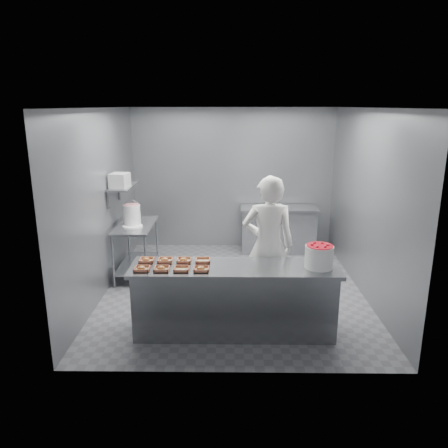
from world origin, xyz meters
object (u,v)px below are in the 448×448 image
(service_counter, at_px, (234,299))
(tray_3, at_px, (201,269))
(tray_6, at_px, (184,260))
(glaze_bucket, at_px, (132,215))
(prep_table, at_px, (136,242))
(tray_7, at_px, (203,260))
(appliance, at_px, (120,180))
(tray_1, at_px, (162,269))
(strawberry_tub, at_px, (319,256))
(tray_0, at_px, (142,268))
(tray_4, at_px, (146,260))
(tray_5, at_px, (165,260))
(worker, at_px, (268,246))
(back_counter, at_px, (278,229))
(tray_2, at_px, (182,269))

(service_counter, bearing_deg, tray_3, -159.49)
(tray_6, height_order, glaze_bucket, glaze_bucket)
(prep_table, relative_size, tray_7, 6.40)
(service_counter, bearing_deg, appliance, 135.72)
(tray_1, distance_m, appliance, 2.27)
(tray_6, xyz_separation_m, strawberry_tub, (1.68, -0.18, 0.13))
(tray_0, bearing_deg, tray_1, 0.00)
(strawberry_tub, distance_m, glaze_bucket, 3.33)
(prep_table, relative_size, tray_6, 6.40)
(prep_table, height_order, strawberry_tub, strawberry_tub)
(tray_4, height_order, tray_7, tray_4)
(service_counter, relative_size, tray_5, 13.88)
(tray_5, bearing_deg, prep_table, 113.05)
(glaze_bucket, relative_size, appliance, 1.42)
(prep_table, relative_size, tray_5, 6.40)
(glaze_bucket, bearing_deg, appliance, -139.96)
(prep_table, relative_size, tray_1, 6.40)
(tray_5, relative_size, worker, 0.10)
(glaze_bucket, bearing_deg, worker, -31.04)
(glaze_bucket, bearing_deg, prep_table, 62.13)
(tray_4, bearing_deg, tray_3, -22.82)
(prep_table, bearing_deg, back_counter, 27.01)
(tray_3, xyz_separation_m, tray_4, (-0.72, 0.30, 0.00))
(tray_0, relative_size, tray_5, 1.00)
(prep_table, height_order, tray_7, tray_7)
(prep_table, distance_m, tray_5, 1.98)
(tray_1, height_order, glaze_bucket, glaze_bucket)
(service_counter, bearing_deg, tray_7, 159.33)
(service_counter, bearing_deg, tray_1, -170.29)
(tray_1, bearing_deg, service_counter, 9.71)
(back_counter, bearing_deg, tray_2, -114.38)
(tray_1, bearing_deg, strawberry_tub, 3.71)
(tray_1, relative_size, tray_6, 1.00)
(back_counter, xyz_separation_m, tray_4, (-2.02, -3.10, 0.47))
(service_counter, xyz_separation_m, tray_3, (-0.40, -0.15, 0.47))
(service_counter, xyz_separation_m, tray_0, (-1.12, -0.15, 0.47))
(appliance, bearing_deg, back_counter, 36.68)
(service_counter, xyz_separation_m, prep_table, (-1.65, 1.95, 0.14))
(strawberry_tub, bearing_deg, tray_1, -176.29)
(tray_4, distance_m, tray_6, 0.48)
(tray_0, xyz_separation_m, tray_1, (0.24, 0.00, 0.00))
(tray_5, bearing_deg, tray_3, -32.26)
(tray_0, distance_m, tray_2, 0.48)
(service_counter, distance_m, worker, 0.92)
(tray_1, distance_m, worker, 1.55)
(service_counter, relative_size, strawberry_tub, 7.49)
(tray_7, bearing_deg, tray_6, -180.00)
(back_counter, xyz_separation_m, tray_7, (-1.30, -3.10, 0.47))
(back_counter, height_order, worker, worker)
(tray_4, relative_size, tray_6, 1.00)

